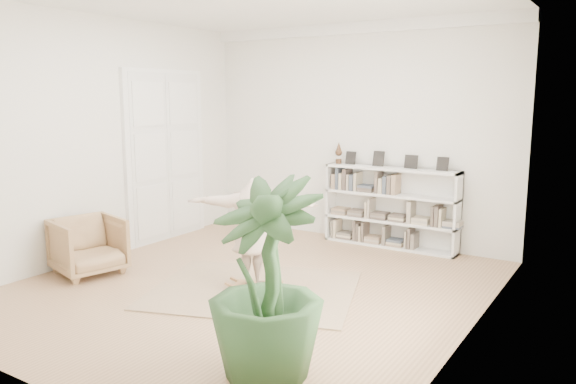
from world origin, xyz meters
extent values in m
plane|color=#946D4C|center=(0.00, 0.00, 0.00)|extent=(6.00, 6.00, 0.00)
plane|color=silver|center=(0.00, 3.00, 1.80)|extent=(5.50, 0.00, 5.50)
plane|color=silver|center=(0.00, -3.00, 1.80)|extent=(5.50, 0.00, 5.50)
plane|color=silver|center=(-2.75, 0.00, 1.80)|extent=(0.00, 6.00, 6.00)
plane|color=silver|center=(2.75, 0.00, 1.80)|extent=(0.00, 6.00, 6.00)
cube|color=white|center=(0.00, 2.94, 3.51)|extent=(5.50, 0.12, 0.18)
cube|color=white|center=(-2.71, 1.30, 1.40)|extent=(0.08, 1.78, 2.92)
cube|color=silver|center=(-2.69, 0.90, 1.40)|extent=(0.06, 0.78, 2.80)
cube|color=silver|center=(-2.69, 1.70, 1.40)|extent=(0.06, 0.78, 2.80)
cube|color=silver|center=(-0.33, 2.81, 0.65)|extent=(0.04, 0.35, 1.30)
cube|color=silver|center=(1.83, 2.81, 0.65)|extent=(0.04, 0.35, 1.30)
cube|color=silver|center=(0.75, 2.96, 0.65)|extent=(2.20, 0.04, 1.30)
cube|color=silver|center=(0.75, 2.81, 0.02)|extent=(2.20, 0.35, 0.04)
cube|color=silver|center=(0.75, 2.81, 0.43)|extent=(2.20, 0.35, 0.04)
cube|color=silver|center=(0.75, 2.81, 0.86)|extent=(2.20, 0.35, 0.04)
cube|color=silver|center=(0.75, 2.81, 1.28)|extent=(2.20, 0.35, 0.04)
cube|color=black|center=(0.00, 2.85, 1.42)|extent=(0.18, 0.07, 0.24)
cube|color=black|center=(0.50, 2.85, 1.42)|extent=(0.18, 0.07, 0.24)
cube|color=black|center=(1.05, 2.85, 1.42)|extent=(0.18, 0.07, 0.24)
cube|color=black|center=(1.55, 2.85, 1.42)|extent=(0.18, 0.07, 0.24)
imported|color=tan|center=(-2.20, -0.74, 0.39)|extent=(1.05, 1.03, 0.79)
cube|color=tan|center=(0.11, -0.08, 0.01)|extent=(3.02, 2.71, 0.02)
cube|color=olive|center=(0.11, -0.08, 0.07)|extent=(0.55, 0.43, 0.03)
cube|color=olive|center=(0.11, -0.08, 0.04)|extent=(0.32, 0.15, 0.04)
cube|color=olive|center=(0.11, -0.08, 0.04)|extent=(0.32, 0.15, 0.04)
cube|color=olive|center=(0.11, -0.08, 0.07)|extent=(0.19, 0.11, 0.10)
cube|color=olive|center=(0.11, -0.08, 0.07)|extent=(0.19, 0.11, 0.10)
imported|color=#BDA38E|center=(0.11, -0.08, 0.80)|extent=(1.72, 0.98, 1.35)
imported|color=#284B25|center=(1.51, -1.82, 0.88)|extent=(1.09, 1.09, 1.76)
camera|label=1|loc=(4.11, -5.56, 2.43)|focal=35.00mm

